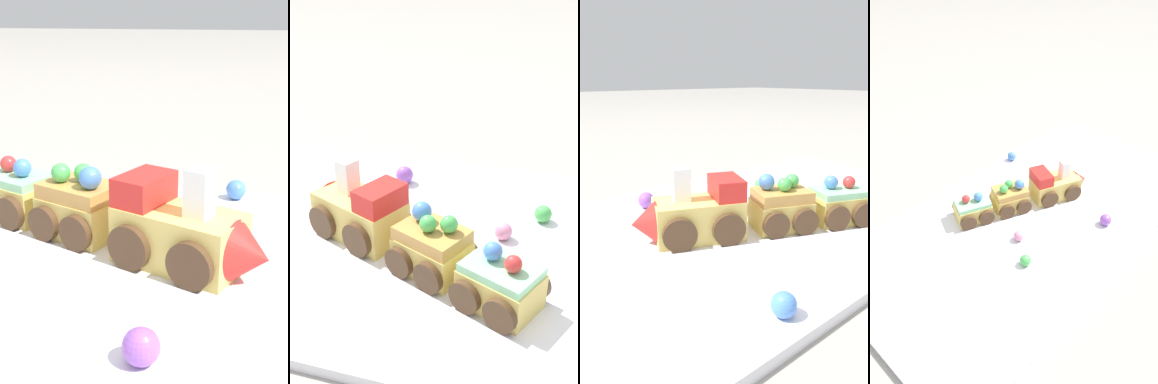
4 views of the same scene
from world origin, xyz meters
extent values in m
plane|color=gray|center=(0.00, 0.00, 0.00)|extent=(10.00, 10.00, 0.00)
cube|color=white|center=(0.00, 0.00, 0.01)|extent=(0.77, 0.41, 0.01)
cube|color=#EACC66|center=(0.08, 0.01, 0.04)|extent=(0.12, 0.09, 0.05)
cube|color=red|center=(0.05, 0.02, 0.07)|extent=(0.05, 0.06, 0.02)
cone|color=red|center=(0.14, -0.02, 0.04)|extent=(0.05, 0.06, 0.05)
cube|color=white|center=(0.10, 0.00, 0.07)|extent=(0.03, 0.03, 0.02)
cube|color=white|center=(0.10, 0.00, 0.09)|extent=(0.03, 0.03, 0.02)
cylinder|color=#4C331E|center=(0.10, -0.03, 0.03)|extent=(0.04, 0.02, 0.04)
cylinder|color=#4C331E|center=(0.12, 0.03, 0.03)|extent=(0.04, 0.02, 0.04)
cylinder|color=#4C331E|center=(0.05, -0.01, 0.03)|extent=(0.04, 0.02, 0.04)
cylinder|color=#4C331E|center=(0.07, 0.05, 0.03)|extent=(0.04, 0.02, 0.04)
cube|color=#EACC66|center=(-0.01, 0.05, 0.03)|extent=(0.08, 0.08, 0.04)
cube|color=#CC9347|center=(-0.01, 0.05, 0.06)|extent=(0.08, 0.07, 0.01)
sphere|color=#4CBC56|center=(-0.03, 0.05, 0.07)|extent=(0.02, 0.02, 0.02)
sphere|color=#4CBC56|center=(-0.01, 0.06, 0.07)|extent=(0.02, 0.02, 0.02)
sphere|color=#4C84E0|center=(0.00, 0.04, 0.07)|extent=(0.03, 0.03, 0.02)
cylinder|color=#4C331E|center=(-0.01, 0.02, 0.03)|extent=(0.03, 0.02, 0.03)
cylinder|color=#4C331E|center=(0.01, 0.07, 0.03)|extent=(0.03, 0.02, 0.03)
cylinder|color=#4C331E|center=(-0.04, 0.03, 0.03)|extent=(0.03, 0.02, 0.03)
cylinder|color=#4C331E|center=(-0.02, 0.09, 0.03)|extent=(0.03, 0.02, 0.03)
cube|color=#EACC66|center=(-0.09, 0.09, 0.03)|extent=(0.08, 0.08, 0.04)
cube|color=#93DBA3|center=(-0.09, 0.09, 0.05)|extent=(0.08, 0.07, 0.01)
sphere|color=red|center=(-0.10, 0.09, 0.07)|extent=(0.02, 0.02, 0.02)
sphere|color=#4C84E0|center=(-0.08, 0.08, 0.07)|extent=(0.02, 0.02, 0.02)
cylinder|color=#4C331E|center=(-0.09, 0.05, 0.03)|extent=(0.03, 0.02, 0.03)
cylinder|color=#4C331E|center=(-0.06, 0.11, 0.03)|extent=(0.03, 0.02, 0.03)
cylinder|color=#4C331E|center=(-0.12, 0.07, 0.03)|extent=(0.03, 0.02, 0.03)
cylinder|color=#4C331E|center=(-0.10, 0.12, 0.03)|extent=(0.03, 0.02, 0.03)
sphere|color=#9956C6|center=(0.08, -0.13, 0.02)|extent=(0.02, 0.02, 0.02)
sphere|color=#4CBC56|center=(-0.11, -0.08, 0.02)|extent=(0.02, 0.02, 0.02)
sphere|color=pink|center=(-0.07, -0.03, 0.02)|extent=(0.02, 0.02, 0.02)
sphere|color=#4C84E0|center=(0.13, 0.18, 0.02)|extent=(0.02, 0.02, 0.02)
camera|label=1|loc=(0.13, -0.39, 0.22)|focal=50.00mm
camera|label=2|loc=(-0.15, 0.48, 0.35)|focal=50.00mm
camera|label=3|loc=(0.33, 0.35, 0.20)|focal=35.00mm
camera|label=4|loc=(-0.46, -0.38, 0.54)|focal=35.00mm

